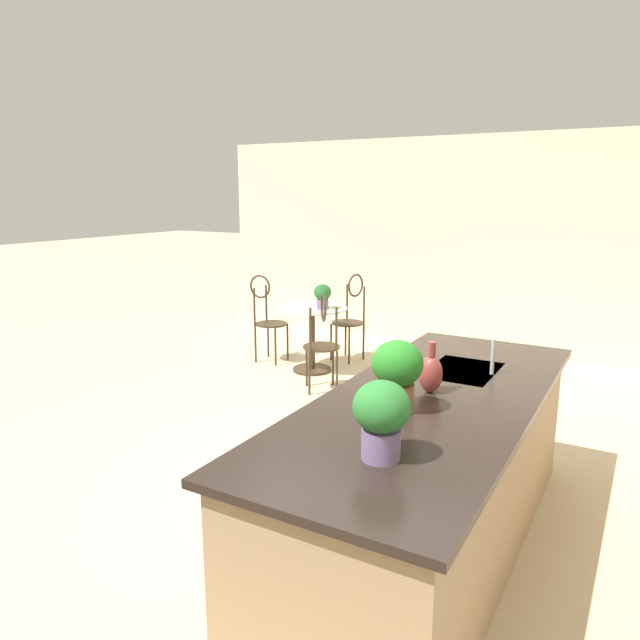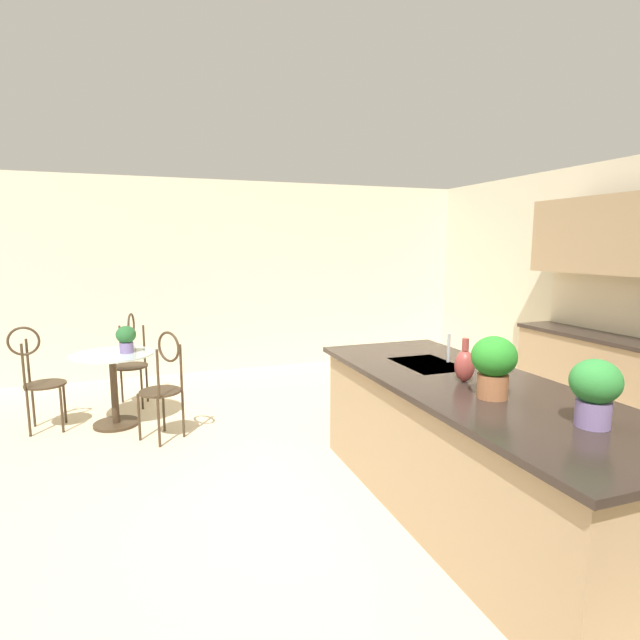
{
  "view_description": "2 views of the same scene",
  "coord_description": "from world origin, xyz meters",
  "px_view_note": "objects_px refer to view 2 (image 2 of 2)",
  "views": [
    {
      "loc": [
        3.24,
        1.83,
        2.01
      ],
      "look_at": [
        -0.87,
        -0.54,
        0.97
      ],
      "focal_mm": 32.99,
      "sensor_mm": 36.0,
      "label": 1
    },
    {
      "loc": [
        2.9,
        -1.13,
        1.81
      ],
      "look_at": [
        -1.23,
        0.34,
        1.14
      ],
      "focal_mm": 27.81,
      "sensor_mm": 36.0,
      "label": 2
    }
  ],
  "objects_px": {
    "chair_by_island": "(131,355)",
    "potted_plant_on_table": "(126,337)",
    "potted_plant_counter_near": "(494,363)",
    "bistro_table": "(114,382)",
    "vase_on_counter": "(465,365)",
    "chair_near_window": "(164,381)",
    "potted_plant_counter_far": "(595,388)",
    "chair_toward_desk": "(38,374)"
  },
  "relations": [
    {
      "from": "chair_by_island",
      "to": "potted_plant_on_table",
      "type": "distance_m",
      "value": 0.73
    },
    {
      "from": "bistro_table",
      "to": "chair_toward_desk",
      "type": "bearing_deg",
      "value": -97.91
    },
    {
      "from": "potted_plant_on_table",
      "to": "vase_on_counter",
      "type": "xyz_separation_m",
      "value": [
        2.56,
        2.14,
        0.13
      ]
    },
    {
      "from": "chair_by_island",
      "to": "potted_plant_counter_near",
      "type": "distance_m",
      "value": 4.16
    },
    {
      "from": "chair_by_island",
      "to": "potted_plant_counter_near",
      "type": "height_order",
      "value": "potted_plant_counter_near"
    },
    {
      "from": "potted_plant_on_table",
      "to": "potted_plant_counter_near",
      "type": "xyz_separation_m",
      "value": [
        2.91,
        2.08,
        0.23
      ]
    },
    {
      "from": "bistro_table",
      "to": "potted_plant_counter_far",
      "type": "height_order",
      "value": "potted_plant_counter_far"
    },
    {
      "from": "chair_near_window",
      "to": "potted_plant_on_table",
      "type": "distance_m",
      "value": 0.73
    },
    {
      "from": "chair_near_window",
      "to": "potted_plant_counter_near",
      "type": "height_order",
      "value": "potted_plant_counter_near"
    },
    {
      "from": "chair_by_island",
      "to": "chair_toward_desk",
      "type": "xyz_separation_m",
      "value": [
        0.56,
        -0.84,
        0.0
      ]
    },
    {
      "from": "bistro_table",
      "to": "chair_by_island",
      "type": "distance_m",
      "value": 0.68
    },
    {
      "from": "bistro_table",
      "to": "chair_by_island",
      "type": "bearing_deg",
      "value": 166.66
    },
    {
      "from": "bistro_table",
      "to": "potted_plant_counter_far",
      "type": "bearing_deg",
      "value": 34.57
    },
    {
      "from": "potted_plant_counter_far",
      "to": "vase_on_counter",
      "type": "height_order",
      "value": "potted_plant_counter_far"
    },
    {
      "from": "bistro_table",
      "to": "chair_near_window",
      "type": "relative_size",
      "value": 0.77
    },
    {
      "from": "bistro_table",
      "to": "potted_plant_counter_far",
      "type": "distance_m",
      "value": 4.25
    },
    {
      "from": "potted_plant_on_table",
      "to": "vase_on_counter",
      "type": "bearing_deg",
      "value": 39.96
    },
    {
      "from": "bistro_table",
      "to": "potted_plant_counter_far",
      "type": "relative_size",
      "value": 2.36
    },
    {
      "from": "potted_plant_on_table",
      "to": "vase_on_counter",
      "type": "relative_size",
      "value": 0.94
    },
    {
      "from": "chair_by_island",
      "to": "potted_plant_counter_near",
      "type": "bearing_deg",
      "value": 30.14
    },
    {
      "from": "bistro_table",
      "to": "vase_on_counter",
      "type": "distance_m",
      "value": 3.48
    },
    {
      "from": "chair_by_island",
      "to": "potted_plant_counter_near",
      "type": "xyz_separation_m",
      "value": [
        3.56,
        2.07,
        0.56
      ]
    },
    {
      "from": "potted_plant_on_table",
      "to": "vase_on_counter",
      "type": "height_order",
      "value": "vase_on_counter"
    },
    {
      "from": "chair_by_island",
      "to": "vase_on_counter",
      "type": "distance_m",
      "value": 3.88
    },
    {
      "from": "bistro_table",
      "to": "chair_toward_desk",
      "type": "distance_m",
      "value": 0.7
    },
    {
      "from": "potted_plant_counter_near",
      "to": "potted_plant_counter_far",
      "type": "bearing_deg",
      "value": 16.13
    },
    {
      "from": "chair_by_island",
      "to": "vase_on_counter",
      "type": "bearing_deg",
      "value": 33.48
    },
    {
      "from": "bistro_table",
      "to": "vase_on_counter",
      "type": "xyz_separation_m",
      "value": [
        2.56,
        2.28,
        0.58
      ]
    },
    {
      "from": "chair_toward_desk",
      "to": "potted_plant_counter_near",
      "type": "bearing_deg",
      "value": 44.05
    },
    {
      "from": "potted_plant_counter_near",
      "to": "potted_plant_counter_far",
      "type": "height_order",
      "value": "potted_plant_counter_near"
    },
    {
      "from": "potted_plant_counter_far",
      "to": "vase_on_counter",
      "type": "xyz_separation_m",
      "value": [
        -0.9,
        -0.1,
        -0.08
      ]
    },
    {
      "from": "potted_plant_counter_near",
      "to": "vase_on_counter",
      "type": "relative_size",
      "value": 1.27
    },
    {
      "from": "chair_toward_desk",
      "to": "chair_by_island",
      "type": "bearing_deg",
      "value": 123.82
    },
    {
      "from": "chair_near_window",
      "to": "chair_toward_desk",
      "type": "height_order",
      "value": "same"
    },
    {
      "from": "bistro_table",
      "to": "vase_on_counter",
      "type": "relative_size",
      "value": 2.78
    },
    {
      "from": "chair_near_window",
      "to": "potted_plant_counter_far",
      "type": "distance_m",
      "value": 3.51
    },
    {
      "from": "chair_near_window",
      "to": "vase_on_counter",
      "type": "bearing_deg",
      "value": 42.52
    },
    {
      "from": "bistro_table",
      "to": "vase_on_counter",
      "type": "bearing_deg",
      "value": 41.71
    },
    {
      "from": "vase_on_counter",
      "to": "bistro_table",
      "type": "bearing_deg",
      "value": -138.29
    },
    {
      "from": "bistro_table",
      "to": "potted_plant_counter_near",
      "type": "xyz_separation_m",
      "value": [
        2.91,
        2.22,
        0.68
      ]
    },
    {
      "from": "chair_near_window",
      "to": "chair_by_island",
      "type": "height_order",
      "value": "same"
    },
    {
      "from": "chair_by_island",
      "to": "potted_plant_counter_near",
      "type": "relative_size",
      "value": 2.85
    }
  ]
}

